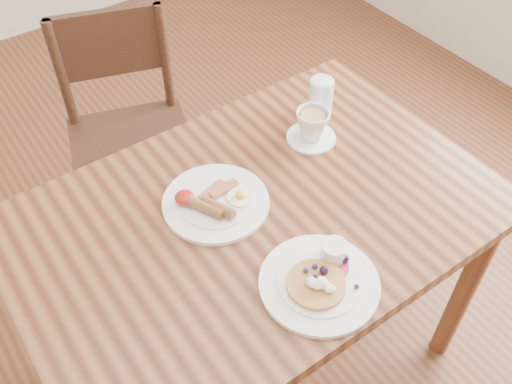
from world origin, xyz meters
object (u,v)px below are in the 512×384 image
Objects in this scene: dining_table at (256,236)px; water_glass at (321,97)px; teacup_saucer at (312,127)px; breakfast_plate at (215,202)px; pancake_plate at (320,279)px; chair_far at (128,128)px.

water_glass is at bearing 28.91° from dining_table.
breakfast_plate is at bearing -171.10° from teacup_saucer.
pancake_plate is at bearing -129.56° from water_glass.
dining_table is 4.44× the size of breakfast_plate.
teacup_saucer is at bearing 53.22° from pancake_plate.
breakfast_plate reaches higher than dining_table.
dining_table is at bearing -151.09° from water_glass.
dining_table is at bearing 108.97° from chair_far.
pancake_plate is at bearing 108.34° from chair_far.
pancake_plate is 0.61m from water_glass.
water_glass is (0.38, 0.47, 0.04)m from pancake_plate.
breakfast_plate is at bearing -163.74° from water_glass.
teacup_saucer reaches higher than pancake_plate.
teacup_saucer is at bearing -140.95° from water_glass.
dining_table is 4.44× the size of pancake_plate.
teacup_saucer is (0.28, 0.13, 0.14)m from dining_table.
chair_far reaches higher than breakfast_plate.
dining_table is 0.79m from chair_far.
water_glass is at bearing 50.44° from pancake_plate.
breakfast_plate is (-0.07, 0.33, -0.00)m from pancake_plate.
breakfast_plate is 0.36m from teacup_saucer.
teacup_saucer is (0.29, 0.39, 0.03)m from pancake_plate.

